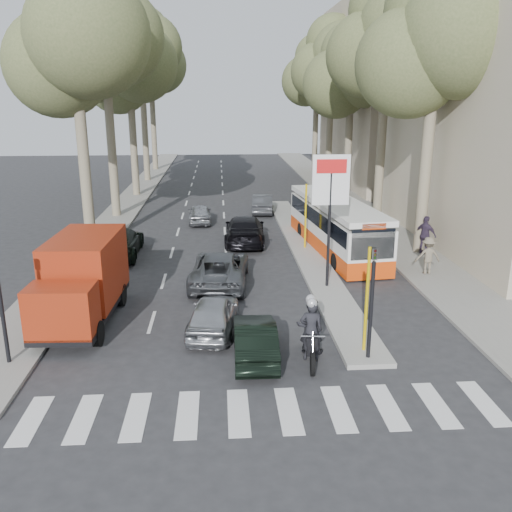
{
  "coord_description": "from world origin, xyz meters",
  "views": [
    {
      "loc": [
        -1.18,
        -16.19,
        7.8
      ],
      "look_at": [
        0.25,
        4.7,
        1.6
      ],
      "focal_mm": 38.0,
      "sensor_mm": 36.0,
      "label": 1
    }
  ],
  "objects": [
    {
      "name": "tree_l_e",
      "position": [
        -7.97,
        44.11,
        10.73
      ],
      "size": [
        7.4,
        7.2,
        14.49
      ],
      "color": "#6B604C",
      "rests_on": "ground"
    },
    {
      "name": "traffic_island",
      "position": [
        3.25,
        11.0,
        0.08
      ],
      "size": [
        1.5,
        26.0,
        0.16
      ],
      "primitive_type": "cube",
      "color": "gray",
      "rests_on": "ground"
    },
    {
      "name": "silver_hatchback",
      "position": [
        -1.47,
        1.03,
        0.65
      ],
      "size": [
        2.03,
        3.96,
        1.29
      ],
      "primitive_type": "imported",
      "rotation": [
        0.0,
        0.0,
        3.0
      ],
      "color": "#A2A5AA",
      "rests_on": "ground"
    },
    {
      "name": "tree_r_a",
      "position": [
        9.13,
        10.11,
        10.38
      ],
      "size": [
        7.4,
        7.2,
        14.1
      ],
      "color": "#6B604C",
      "rests_on": "ground"
    },
    {
      "name": "red_truck",
      "position": [
        -6.07,
        2.29,
        1.59
      ],
      "size": [
        2.38,
        5.73,
        3.01
      ],
      "rotation": [
        0.0,
        0.0,
        -0.04
      ],
      "color": "black",
      "rests_on": "ground"
    },
    {
      "name": "queue_car_e",
      "position": [
        -6.3,
        10.45,
        0.75
      ],
      "size": [
        2.19,
        5.19,
        1.5
      ],
      "primitive_type": "imported",
      "rotation": [
        0.0,
        0.0,
        3.16
      ],
      "color": "black",
      "rests_on": "ground"
    },
    {
      "name": "tree_l_d",
      "position": [
        -7.87,
        36.11,
        11.76
      ],
      "size": [
        7.4,
        7.2,
        15.66
      ],
      "color": "#6B604C",
      "rests_on": "ground"
    },
    {
      "name": "city_bus",
      "position": [
        4.8,
        10.83,
        1.42
      ],
      "size": [
        3.32,
        10.43,
        2.7
      ],
      "rotation": [
        0.0,
        0.0,
        0.11
      ],
      "color": "#DD410C",
      "rests_on": "ground"
    },
    {
      "name": "tree_l_b",
      "position": [
        -7.97,
        20.11,
        11.07
      ],
      "size": [
        7.4,
        7.2,
        14.88
      ],
      "color": "#6B604C",
      "rests_on": "ground"
    },
    {
      "name": "building_far",
      "position": [
        15.5,
        34.0,
        8.0
      ],
      "size": [
        11.0,
        20.0,
        16.0
      ],
      "primitive_type": "cube",
      "color": "#B7A88E",
      "rests_on": "ground"
    },
    {
      "name": "tree_l_a",
      "position": [
        -7.87,
        12.11,
        10.38
      ],
      "size": [
        7.4,
        7.2,
        14.1
      ],
      "color": "#6B604C",
      "rests_on": "ground"
    },
    {
      "name": "billboard",
      "position": [
        3.25,
        5.0,
        3.7
      ],
      "size": [
        1.5,
        12.1,
        5.6
      ],
      "color": "yellow",
      "rests_on": "ground"
    },
    {
      "name": "sidewalk_right",
      "position": [
        8.6,
        25.0,
        0.06
      ],
      "size": [
        3.2,
        70.0,
        0.12
      ],
      "primitive_type": "cube",
      "color": "gray",
      "rests_on": "ground"
    },
    {
      "name": "median_left",
      "position": [
        -8.0,
        28.0,
        0.06
      ],
      "size": [
        2.4,
        64.0,
        0.12
      ],
      "primitive_type": "cube",
      "color": "gray",
      "rests_on": "ground"
    },
    {
      "name": "tree_r_e",
      "position": [
        9.23,
        42.11,
        10.38
      ],
      "size": [
        7.4,
        7.2,
        14.1
      ],
      "color": "#6B604C",
      "rests_on": "ground"
    },
    {
      "name": "queue_car_c",
      "position": [
        -2.46,
        17.76,
        0.6
      ],
      "size": [
        1.57,
        3.6,
        1.21
      ],
      "primitive_type": "imported",
      "rotation": [
        0.0,
        0.0,
        3.18
      ],
      "color": "#9A9CA1",
      "rests_on": "ground"
    },
    {
      "name": "pedestrian_near",
      "position": [
        9.12,
        9.53,
        1.09
      ],
      "size": [
        1.17,
        1.22,
        1.94
      ],
      "primitive_type": "imported",
      "rotation": [
        0.0,
        0.0,
        2.3
      ],
      "color": "#392D43",
      "rests_on": "sidewalk_right"
    },
    {
      "name": "tree_r_c",
      "position": [
        9.03,
        26.11,
        9.69
      ],
      "size": [
        7.4,
        7.2,
        13.32
      ],
      "color": "#6B604C",
      "rests_on": "ground"
    },
    {
      "name": "queue_car_d",
      "position": [
        1.8,
        20.68,
        0.64
      ],
      "size": [
        1.72,
        3.99,
        1.28
      ],
      "primitive_type": "imported",
      "rotation": [
        0.0,
        0.0,
        3.04
      ],
      "color": "#46484D",
      "rests_on": "ground"
    },
    {
      "name": "queue_car_b",
      "position": [
        0.16,
        12.63,
        0.76
      ],
      "size": [
        2.4,
        5.33,
        1.52
      ],
      "primitive_type": "imported",
      "rotation": [
        0.0,
        0.0,
        3.09
      ],
      "color": "black",
      "rests_on": "ground"
    },
    {
      "name": "tree_r_b",
      "position": [
        9.23,
        18.11,
        11.42
      ],
      "size": [
        7.4,
        7.2,
        15.27
      ],
      "color": "#6B604C",
      "rests_on": "ground"
    },
    {
      "name": "tree_r_d",
      "position": [
        9.13,
        34.11,
        11.07
      ],
      "size": [
        7.4,
        7.2,
        14.88
      ],
      "color": "#6B604C",
      "rests_on": "ground"
    },
    {
      "name": "traffic_light_island",
      "position": [
        3.25,
        -1.5,
        2.49
      ],
      "size": [
        0.16,
        0.41,
        3.6
      ],
      "color": "black",
      "rests_on": "ground"
    },
    {
      "name": "dark_hatchback",
      "position": [
        -0.17,
        -0.95,
        0.61
      ],
      "size": [
        1.33,
        3.7,
        1.21
      ],
      "primitive_type": "imported",
      "rotation": [
        0.0,
        0.0,
        3.13
      ],
      "color": "black",
      "rests_on": "ground"
    },
    {
      "name": "tree_l_c",
      "position": [
        -7.77,
        28.11,
        10.04
      ],
      "size": [
        7.4,
        7.2,
        13.71
      ],
      "color": "#6B604C",
      "rests_on": "ground"
    },
    {
      "name": "motorcycle",
      "position": [
        1.53,
        -1.1,
        0.94
      ],
      "size": [
        0.93,
        2.43,
        2.06
      ],
      "rotation": [
        0.0,
        0.0,
        -0.1
      ],
      "color": "black",
      "rests_on": "ground"
    },
    {
      "name": "pedestrian_far",
      "position": [
        8.07,
        6.4,
        0.96
      ],
      "size": [
        1.12,
        0.55,
        1.69
      ],
      "primitive_type": "imported",
      "rotation": [
        0.0,
        0.0,
        3.08
      ],
      "color": "#6D6452",
      "rests_on": "sidewalk_right"
    },
    {
      "name": "ground",
      "position": [
        0.0,
        0.0,
        0.0
      ],
      "size": [
        120.0,
        120.0,
        0.0
      ],
      "primitive_type": "plane",
      "color": "#28282B",
      "rests_on": "ground"
    },
    {
      "name": "queue_car_a",
      "position": [
        -1.22,
        6.0,
        0.7
      ],
      "size": [
        2.75,
        5.22,
        1.4
      ],
      "primitive_type": "imported",
      "rotation": [
        0.0,
        0.0,
        3.06
      ],
      "color": "#4E5256",
      "rests_on": "ground"
    }
  ]
}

